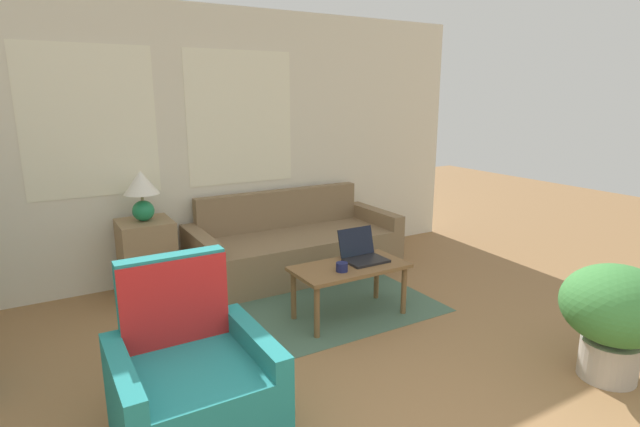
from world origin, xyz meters
TOP-DOWN VIEW (x-y plane):
  - wall_back at (-0.00, 3.56)m, footprint 6.51×0.06m
  - rug at (0.86, 2.49)m, footprint 1.68×1.87m
  - couch at (0.96, 3.12)m, footprint 2.10×0.85m
  - armchair at (-0.67, 1.14)m, footprint 0.78×0.74m
  - side_table at (-0.45, 3.23)m, footprint 0.45×0.45m
  - table_lamp at (-0.45, 3.23)m, footprint 0.30×0.30m
  - coffee_table at (0.86, 1.94)m, footprint 0.93×0.48m
  - laptop at (1.03, 2.00)m, footprint 0.33×0.30m
  - cup_navy at (0.73, 1.86)m, footprint 0.09×0.09m
  - potted_plant at (1.79, 0.33)m, footprint 0.66×0.66m

SIDE VIEW (x-z plane):
  - rug at x=0.86m, z-range 0.00..0.01m
  - couch at x=0.96m, z-range -0.15..0.65m
  - armchair at x=-0.67m, z-range -0.19..0.75m
  - side_table at x=-0.45m, z-range 0.00..0.70m
  - coffee_table at x=0.86m, z-range 0.16..0.60m
  - potted_plant at x=1.79m, z-range 0.08..0.83m
  - cup_navy at x=0.73m, z-range 0.44..0.51m
  - laptop at x=1.03m, z-range 0.37..0.62m
  - table_lamp at x=-0.45m, z-range 0.76..1.20m
  - wall_back at x=0.00m, z-range 0.01..2.61m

